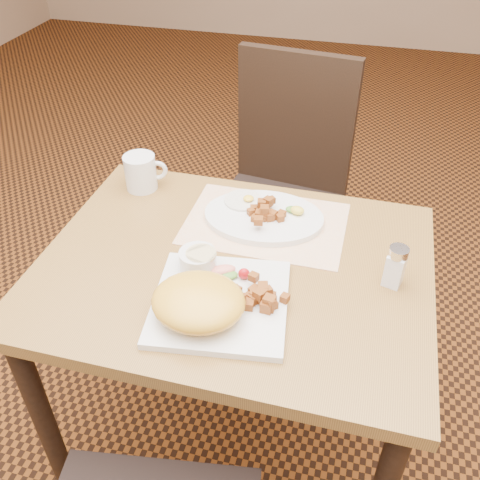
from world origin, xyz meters
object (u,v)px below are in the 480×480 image
Objects in this scene: plate_square at (220,302)px; plate_oval at (264,217)px; coffee_mug at (141,172)px; chair_far at (283,181)px; salt_shaker at (396,266)px; table at (234,297)px.

plate_oval is at bearing 86.26° from plate_square.
chair_far is at bearing 55.84° from coffee_mug.
coffee_mug reaches higher than plate_square.
salt_shaker is (0.35, 0.16, 0.04)m from plate_square.
coffee_mug reaches higher than plate_oval.
table is 0.18m from plate_square.
coffee_mug is at bearing 161.70° from salt_shaker.
coffee_mug is (-0.33, 0.25, 0.16)m from table.
salt_shaker reaches higher than plate_oval.
plate_square is at bearing -48.86° from coffee_mug.
chair_far reaches higher than plate_square.
coffee_mug is at bearing 131.14° from plate_square.
chair_far is (-0.01, 0.72, -0.10)m from table.
chair_far is 0.62m from coffee_mug.
chair_far is 8.49× the size of coffee_mug.
table is at bearing -176.36° from salt_shaker.
plate_square is at bearing -86.40° from table.
plate_oval is 2.67× the size of coffee_mug.
plate_square is at bearing -93.74° from plate_oval.
salt_shaker is at bearing -18.30° from coffee_mug.
plate_oval is 0.37m from salt_shaker.
table is 0.93× the size of chair_far.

